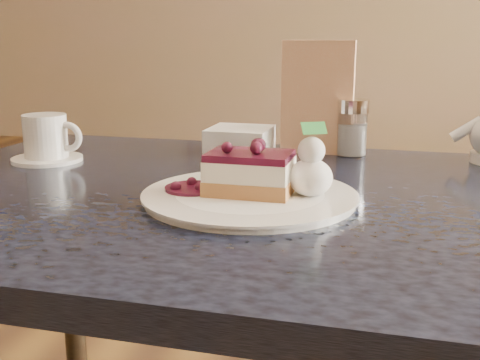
% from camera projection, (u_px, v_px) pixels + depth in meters
% --- Properties ---
extents(main_table, '(1.34, 0.93, 0.81)m').
position_uv_depth(main_table, '(257.00, 241.00, 1.00)').
color(main_table, '#1F243E').
rests_on(main_table, ground).
extents(dessert_plate, '(0.32, 0.32, 0.01)m').
position_uv_depth(dessert_plate, '(250.00, 197.00, 0.93)').
color(dessert_plate, white).
rests_on(dessert_plate, main_table).
extents(cheesecake_slice, '(0.13, 0.10, 0.06)m').
position_uv_depth(cheesecake_slice, '(250.00, 173.00, 0.92)').
color(cheesecake_slice, '#B37440').
rests_on(cheesecake_slice, dessert_plate).
extents(whipped_cream, '(0.07, 0.07, 0.06)m').
position_uv_depth(whipped_cream, '(311.00, 177.00, 0.90)').
color(whipped_cream, white).
rests_on(whipped_cream, dessert_plate).
extents(berry_sauce, '(0.09, 0.09, 0.01)m').
position_uv_depth(berry_sauce, '(192.00, 188.00, 0.94)').
color(berry_sauce, '#460B2D').
rests_on(berry_sauce, dessert_plate).
extents(coffee_set, '(0.15, 0.14, 0.09)m').
position_uv_depth(coffee_set, '(47.00, 140.00, 1.20)').
color(coffee_set, white).
rests_on(coffee_set, main_table).
extents(menu_card, '(0.15, 0.04, 0.24)m').
position_uv_depth(menu_card, '(317.00, 98.00, 1.27)').
color(menu_card, beige).
rests_on(menu_card, main_table).
extents(sugar_shaker, '(0.06, 0.06, 0.12)m').
position_uv_depth(sugar_shaker, '(352.00, 127.00, 1.25)').
color(sugar_shaker, white).
rests_on(sugar_shaker, main_table).
extents(napkin_stack, '(0.14, 0.14, 0.05)m').
position_uv_depth(napkin_stack, '(240.00, 140.00, 1.30)').
color(napkin_stack, white).
rests_on(napkin_stack, main_table).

